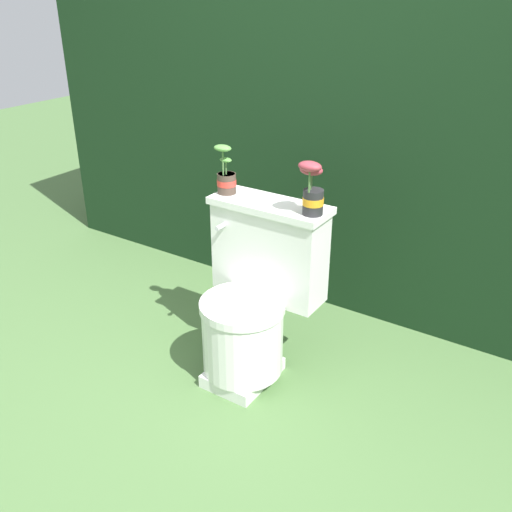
# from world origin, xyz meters

# --- Properties ---
(ground_plane) EXTENTS (12.00, 12.00, 0.00)m
(ground_plane) POSITION_xyz_m (0.00, 0.00, 0.00)
(ground_plane) COLOR #4C703D
(hedge_backdrop) EXTENTS (3.83, 0.61, 1.69)m
(hedge_backdrop) POSITION_xyz_m (0.00, 1.15, 0.85)
(hedge_backdrop) COLOR black
(hedge_backdrop) RESTS_ON ground
(toilet) EXTENTS (0.52, 0.50, 0.78)m
(toilet) POSITION_xyz_m (-0.03, 0.15, 0.37)
(toilet) COLOR white
(toilet) RESTS_ON ground
(potted_plant_left) EXTENTS (0.08, 0.10, 0.22)m
(potted_plant_left) POSITION_xyz_m (-0.24, 0.25, 0.85)
(potted_plant_left) COLOR #47382D
(potted_plant_left) RESTS_ON toilet
(potted_plant_midleft) EXTENTS (0.11, 0.11, 0.23)m
(potted_plant_midleft) POSITION_xyz_m (0.18, 0.23, 0.88)
(potted_plant_midleft) COLOR #262628
(potted_plant_midleft) RESTS_ON toilet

